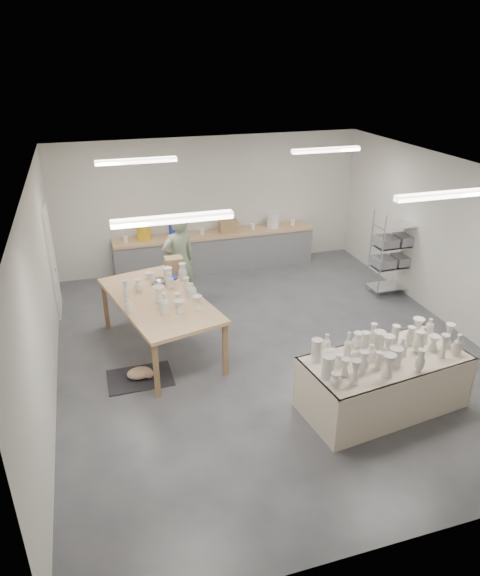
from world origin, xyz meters
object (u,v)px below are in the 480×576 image
object	(u,v)px
drying_table	(383,380)
work_table	(162,296)
potter	(179,261)
red_stool	(178,286)

from	to	relation	value
drying_table	work_table	bearing A→B (deg)	128.94
drying_table	potter	size ratio (longest dim) A/B	1.27
drying_table	work_table	size ratio (longest dim) A/B	0.87
potter	red_stool	bearing A→B (deg)	-107.17
work_table	red_stool	bearing A→B (deg)	58.48
red_stool	drying_table	bearing A→B (deg)	-63.78
drying_table	work_table	world-z (taller)	work_table
drying_table	potter	world-z (taller)	potter
potter	red_stool	distance (m)	0.70
red_stool	work_table	bearing A→B (deg)	-108.10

